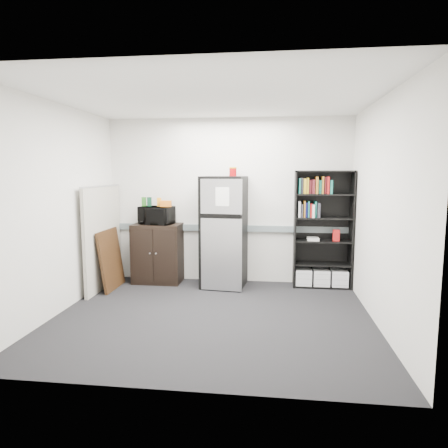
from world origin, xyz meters
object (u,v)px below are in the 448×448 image
object	(u,v)px
bookshelf	(323,230)
cubicle_partition	(103,237)
cabinet	(158,253)
refrigerator	(224,232)
microwave	(157,215)

from	to	relation	value
bookshelf	cubicle_partition	distance (m)	3.46
cabinet	refrigerator	bearing A→B (deg)	-4.09
microwave	refrigerator	bearing A→B (deg)	7.45
cabinet	microwave	world-z (taller)	microwave
bookshelf	microwave	world-z (taller)	bookshelf
cabinet	microwave	xyz separation A→B (m)	(0.00, -0.02, 0.63)
cubicle_partition	cabinet	size ratio (longest dim) A/B	1.66
cabinet	refrigerator	distance (m)	1.19
microwave	cabinet	bearing A→B (deg)	100.72
cabinet	refrigerator	size ratio (longest dim) A/B	0.56
cabinet	refrigerator	world-z (taller)	refrigerator
bookshelf	cabinet	distance (m)	2.71
cubicle_partition	cabinet	world-z (taller)	cubicle_partition
bookshelf	cubicle_partition	bearing A→B (deg)	-171.94
cubicle_partition	refrigerator	world-z (taller)	refrigerator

